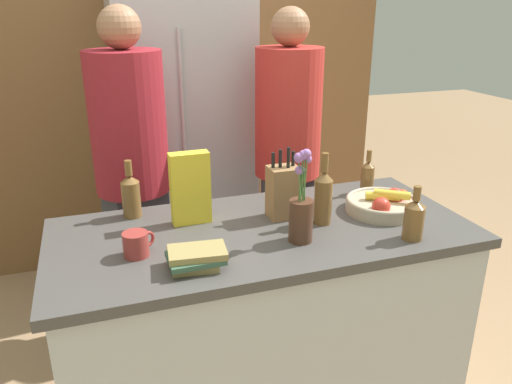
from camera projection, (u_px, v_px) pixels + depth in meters
The scene contains 15 objects.
kitchen_island at pixel (263, 322), 2.13m from camera, with size 1.65×0.75×0.88m.
back_wall_wood at pixel (179, 69), 3.32m from camera, with size 2.85×0.12×2.60m.
refrigerator at pixel (184, 131), 3.11m from camera, with size 0.79×0.62×1.94m.
fruit_bowl at pixel (384, 203), 2.11m from camera, with size 0.31×0.31×0.10m.
knife_block at pixel (283, 192), 2.04m from camera, with size 0.12×0.10×0.30m.
flower_vase at pixel (301, 212), 1.83m from camera, with size 0.09×0.09×0.36m.
cereal_box at pixel (190, 188), 1.97m from camera, with size 0.16×0.06×0.29m.
coffee_mug at pixel (136, 244), 1.74m from camera, with size 0.12×0.09×0.09m.
book_stack at pixel (196, 258), 1.67m from camera, with size 0.20×0.14×0.07m.
bottle_oil at pixel (131, 195), 2.05m from camera, with size 0.08×0.08×0.24m.
bottle_vinegar at pixel (323, 196), 1.98m from camera, with size 0.07×0.07×0.29m.
bottle_wine at pixel (367, 176), 2.31m from camera, with size 0.06×0.06×0.21m.
bottle_water at pixel (414, 218), 1.85m from camera, with size 0.08×0.08×0.21m.
person_at_sink at pixel (132, 164), 2.49m from camera, with size 0.37×0.37×1.71m.
person_in_blue at pixel (288, 150), 2.75m from camera, with size 0.36×0.36×1.70m.
Camera 1 is at (-0.60, -1.69, 1.71)m, focal length 35.00 mm.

